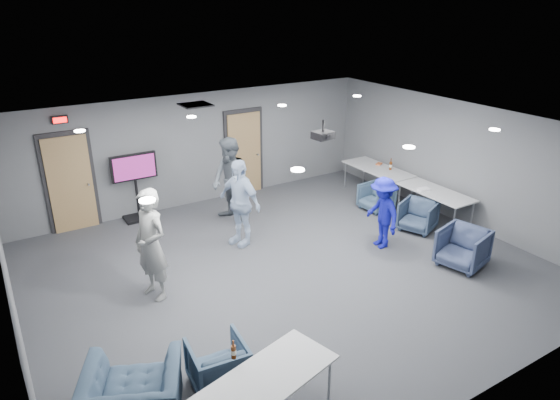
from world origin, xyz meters
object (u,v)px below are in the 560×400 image
chair_right_c (463,248)px  projector (323,135)px  person_a (151,245)px  table_front_left (265,382)px  chair_right_b (418,216)px  person_d (382,213)px  tv_stand (136,183)px  bottle_front (234,352)px  chair_front_a (218,364)px  table_right_b (436,193)px  chair_front_b (133,395)px  chair_right_a (376,197)px  person_c (240,202)px  person_b (231,182)px  table_right_a (378,170)px  bottle_right (391,166)px

chair_right_c → projector: bearing=-148.7°
person_a → table_front_left: size_ratio=1.00×
chair_right_b → projector: size_ratio=1.93×
person_d → tv_stand: size_ratio=0.96×
table_front_left → bottle_front: bearing=91.5°
chair_right_b → projector: projector is taller
chair_front_a → table_front_left: size_ratio=0.38×
person_d → table_right_b: person_d is taller
chair_right_b → chair_front_b: 7.13m
person_a → chair_right_a: person_a is taller
chair_right_a → person_c: bearing=-96.7°
person_a → tv_stand: (0.72, 3.31, -0.09)m
projector → bottle_front: bearing=-146.0°
person_a → chair_right_c: person_a is taller
table_right_b → chair_right_b: bearing=102.3°
person_c → chair_front_b: 4.80m
chair_right_a → tv_stand: size_ratio=0.45×
person_b → table_front_left: 5.93m
bottle_front → person_c: bearing=61.7°
chair_front_a → bottle_front: 0.65m
person_d → chair_front_b: size_ratio=1.32×
chair_right_c → projector: size_ratio=2.18×
table_right_a → table_right_b: 1.90m
chair_front_b → bottle_front: 1.30m
chair_front_a → table_front_left: table_front_left is taller
chair_right_b → bottle_right: size_ratio=2.48×
person_b → person_c: person_b is taller
chair_front_b → bottle_right: 8.58m
table_right_b → projector: bearing=86.3°
person_c → bottle_front: bearing=-46.8°
person_c → chair_front_b: person_c is taller
table_front_left → projector: projector is taller
person_a → projector: size_ratio=5.12×
bottle_right → tv_stand: tv_stand is taller
table_right_b → projector: 3.50m
projector → chair_right_a: bearing=16.5°
chair_front_a → chair_front_b: size_ratio=0.65×
person_a → chair_right_a: (5.74, 0.85, -0.65)m
chair_right_a → chair_front_b: chair_front_b is taller
person_b → table_right_a: (3.92, -0.47, -0.29)m
table_right_a → bottle_right: (0.18, -0.25, 0.15)m
person_c → table_right_a: bearing=79.1°
chair_right_b → chair_front_b: chair_front_b is taller
table_front_left → tv_stand: (0.55, 6.75, 0.20)m
person_a → person_c: bearing=96.5°
chair_right_a → bottle_right: size_ratio=2.36×
person_a → chair_right_a: 5.84m
chair_front_a → table_right_b: bearing=-155.5°
bottle_right → person_b: bearing=170.1°
chair_right_c → bottle_right: bottle_right is taller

